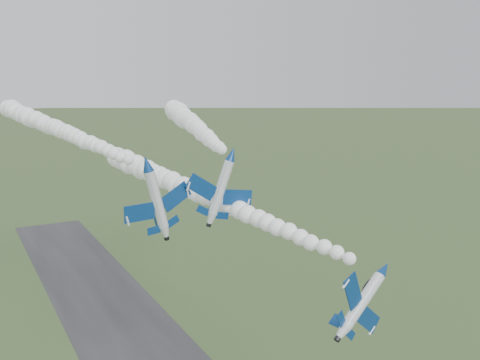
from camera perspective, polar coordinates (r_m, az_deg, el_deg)
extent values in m
cylinder|color=silver|center=(71.25, 15.10, -9.18)|extent=(3.66, 8.36, 2.03)
cone|color=navy|center=(68.74, 18.68, -10.15)|extent=(2.42, 2.50, 2.03)
cone|color=silver|center=(73.93, 11.92, -8.29)|extent=(2.34, 2.12, 2.03)
cylinder|color=black|center=(74.48, 11.32, -8.12)|extent=(1.12, 0.78, 1.03)
ellipsoid|color=black|center=(70.44, 16.74, -9.23)|extent=(1.90, 3.00, 1.35)
cube|color=navy|center=(69.49, 13.80, -7.68)|extent=(3.16, 2.84, 3.66)
cube|color=navy|center=(73.75, 15.22, -10.50)|extent=(3.16, 2.84, 3.66)
cube|color=navy|center=(72.34, 12.06, -7.69)|extent=(1.42, 1.29, 1.61)
cube|color=navy|center=(74.55, 12.85, -9.18)|extent=(1.42, 1.29, 1.61)
cube|color=navy|center=(73.85, 13.11, -7.76)|extent=(2.06, 1.88, 1.35)
cylinder|color=silver|center=(83.07, -9.92, 1.72)|extent=(3.47, 9.61, 2.04)
cone|color=navy|center=(77.94, -7.87, 1.17)|extent=(2.40, 2.75, 2.04)
cone|color=silver|center=(88.11, -11.66, 2.18)|extent=(2.33, 2.31, 2.04)
cylinder|color=black|center=(89.11, -11.98, 2.26)|extent=(1.12, 0.82, 1.03)
ellipsoid|color=black|center=(80.80, -9.22, 1.92)|extent=(1.84, 3.40, 1.36)
cube|color=navy|center=(82.61, -12.16, 0.89)|extent=(5.39, 3.43, 1.41)
cube|color=navy|center=(85.31, -8.26, 2.45)|extent=(5.39, 3.43, 1.41)
cube|color=navy|center=(86.54, -12.39, 1.70)|extent=(2.36, 1.56, 0.65)
cube|color=navy|center=(87.93, -10.36, 2.49)|extent=(2.36, 1.56, 0.65)
cube|color=navy|center=(86.62, -11.53, 2.98)|extent=(1.00, 1.88, 2.42)
cylinder|color=silver|center=(87.79, -0.87, 2.77)|extent=(3.71, 9.31, 2.07)
cone|color=navy|center=(82.39, 0.32, 2.23)|extent=(2.47, 2.72, 2.07)
cone|color=silver|center=(93.02, -1.88, 3.23)|extent=(2.39, 2.29, 2.07)
cylinder|color=black|center=(94.05, -2.07, 3.31)|extent=(1.15, 0.83, 1.05)
ellipsoid|color=black|center=(85.57, -0.27, 2.95)|extent=(1.93, 3.32, 1.38)
cube|color=navy|center=(87.62, -2.99, 3.35)|extent=(5.15, 3.43, 1.78)
cube|color=navy|center=(89.71, 0.81, 2.16)|extent=(5.15, 3.43, 1.78)
cube|color=navy|center=(91.57, -2.70, 3.46)|extent=(2.26, 1.55, 0.81)
cube|color=navy|center=(92.65, -0.74, 2.85)|extent=(2.26, 1.55, 0.81)
cube|color=navy|center=(91.81, -1.39, 3.97)|extent=(1.21, 1.87, 2.29)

